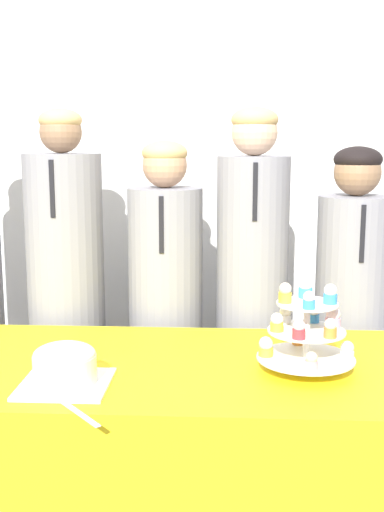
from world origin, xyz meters
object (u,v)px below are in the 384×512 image
at_px(cake_knife, 62,401).
at_px(student_1, 67,312).
at_px(cupcake_stand, 306,329).
at_px(student_3, 251,311).
at_px(student_2, 166,326).
at_px(student_4, 350,330).
at_px(round_cake, 65,365).

distance_m(cake_knife, student_1, 0.97).
bearing_deg(cupcake_stand, student_1, 143.77).
height_order(cake_knife, student_3, student_3).
bearing_deg(student_2, cupcake_stand, -53.42).
relative_size(student_3, student_4, 1.11).
relative_size(round_cake, cake_knife, 1.08).
distance_m(student_1, student_2, 0.42).
bearing_deg(student_2, student_1, 180.00).
xyz_separation_m(cake_knife, student_4, (0.95, 0.95, -0.07)).
xyz_separation_m(student_3, student_4, (0.41, -0.00, -0.08)).
bearing_deg(cake_knife, student_1, 152.55).
bearing_deg(student_4, cake_knife, -135.21).
distance_m(student_1, student_4, 1.18).
xyz_separation_m(student_1, student_3, (0.77, -0.00, 0.01)).
distance_m(student_2, student_3, 0.36).
height_order(round_cake, cupcake_stand, cupcake_stand).
height_order(round_cake, student_4, student_4).
xyz_separation_m(student_1, student_4, (1.18, -0.00, -0.06)).
bearing_deg(student_4, student_1, 180.00).
bearing_deg(student_2, student_4, -0.00).
bearing_deg(student_4, student_2, 180.00).
height_order(round_cake, student_3, student_3).
distance_m(round_cake, cupcake_stand, 0.73).
relative_size(cupcake_stand, student_3, 0.19).
height_order(round_cake, student_2, student_2).
bearing_deg(round_cake, cake_knife, -79.89).
relative_size(cupcake_stand, student_1, 0.19).
xyz_separation_m(cake_knife, student_2, (0.19, 0.95, -0.06)).
height_order(student_2, student_3, student_3).
bearing_deg(cake_knife, round_cake, 149.41).
xyz_separation_m(round_cake, student_1, (-0.20, 0.83, -0.07)).
distance_m(round_cake, student_4, 1.29).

